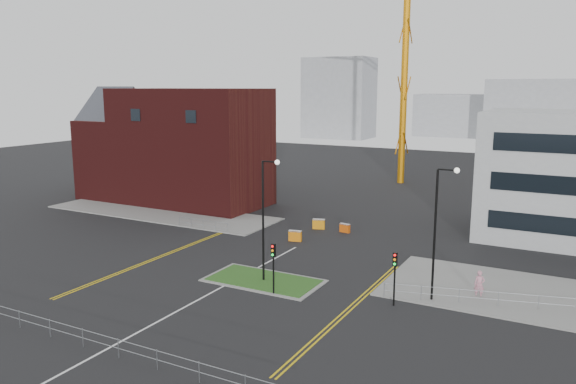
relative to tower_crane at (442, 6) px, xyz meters
The scene contains 26 objects.
ground 58.25m from the tower_crane, 93.79° to the right, with size 200.00×200.00×0.00m, color black.
pavement_left 45.81m from the tower_crane, 127.51° to the right, with size 28.00×8.00×0.12m, color slate.
pavement_right 49.44m from the tower_crane, 64.36° to the right, with size 24.00×10.00×0.12m, color slate.
island_kerb 51.02m from the tower_crane, 91.90° to the right, with size 8.60×4.60×0.08m, color slate.
grass_island 51.01m from the tower_crane, 91.90° to the right, with size 8.00×4.00×0.12m, color #204416.
brick_building 40.33m from the tower_crane, 137.09° to the right, with size 24.20×10.07×14.24m.
tower_crane is the anchor object (origin of this frame).
streetlamp_island 48.64m from the tower_crane, 91.62° to the right, with size 1.46×0.36×9.18m.
streetlamp_right_near 48.01m from the tower_crane, 75.85° to the right, with size 1.46×0.36×9.18m.
traffic_light_island 51.64m from the tower_crane, 89.36° to the right, with size 0.28×0.33×3.65m.
traffic_light_right 50.56m from the tower_crane, 79.19° to the right, with size 0.28×0.33×3.65m.
railing_front 63.42m from the tower_crane, 93.40° to the right, with size 24.05×0.05×1.10m.
railing_left 44.55m from the tower_crane, 112.71° to the right, with size 6.05×0.05×1.10m.
railing_right 50.55m from the tower_crane, 67.50° to the right, with size 19.05×5.05×1.10m.
centre_line 56.45m from the tower_crane, 93.93° to the right, with size 0.15×30.00×0.01m, color silver.
yellow_left_a 50.84m from the tower_crane, 106.33° to the right, with size 0.12×24.00×0.01m, color gold.
yellow_left_b 50.76m from the tower_crane, 105.96° to the right, with size 0.12×24.00×0.01m, color gold.
yellow_right_a 53.12m from the tower_crane, 82.64° to the right, with size 0.12×20.00×0.01m, color gold.
yellow_right_b 53.15m from the tower_crane, 82.27° to the right, with size 0.12×20.00×0.01m, color gold.
skyline_a 81.39m from the tower_crane, 122.82° to the left, with size 18.00×12.00×22.00m, color gray.
skyline_b 79.48m from the tower_crane, 85.19° to the left, with size 24.00×12.00×16.00m, color gray.
skyline_d 90.14m from the tower_crane, 97.48° to the left, with size 30.00×12.00×12.00m, color gray.
pedestrian 48.80m from the tower_crane, 71.91° to the right, with size 0.70×0.46×1.91m, color #CC8497.
barrier_left 41.80m from the tower_crane, 97.56° to the right, with size 1.26×0.64×1.01m.
barrier_mid 37.57m from the tower_crane, 93.24° to the right, with size 1.09×0.50×0.88m.
barrier_right 37.75m from the tower_crane, 98.90° to the right, with size 1.28×0.76×1.03m.
Camera 1 is at (22.44, -26.17, 14.28)m, focal length 35.00 mm.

